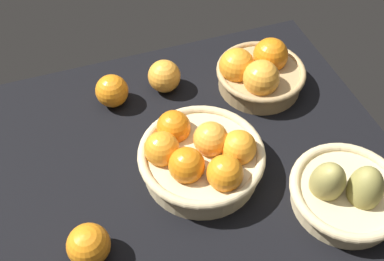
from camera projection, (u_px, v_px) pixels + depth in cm
name	position (u px, v px, depth cm)	size (l,w,h in cm)	color
market_tray	(195.00, 160.00, 96.05)	(84.00, 72.00, 3.00)	black
basket_near_left	(259.00, 72.00, 105.02)	(21.10, 21.10, 11.02)	tan
basket_center	(200.00, 157.00, 88.68)	(25.42, 25.42, 11.27)	#D3BC8C
basket_far_left_pears	(346.00, 192.00, 84.53)	(22.15, 22.15, 13.17)	#D3BC8C
loose_orange_front_gap	(166.00, 76.00, 105.21)	(7.76, 7.76, 7.76)	#F49E33
loose_orange_back_gap	(112.00, 91.00, 102.09)	(7.58, 7.58, 7.58)	orange
loose_orange_side_gap	(89.00, 245.00, 77.57)	(7.70, 7.70, 7.70)	orange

